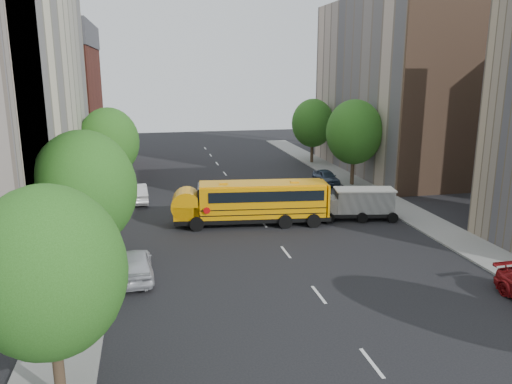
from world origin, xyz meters
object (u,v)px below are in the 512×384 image
object	(u,v)px
street_tree_4	(354,132)
street_tree_5	(313,123)
school_bus	(251,201)
street_tree_1	(85,189)
parked_car_0	(135,264)
street_tree_2	(109,142)
parked_car_1	(136,193)
street_tree_0	(48,273)
safari_truck	(358,203)
parked_car_4	(326,177)

from	to	relation	value
street_tree_4	street_tree_5	distance (m)	12.01
school_bus	street_tree_5	bearing A→B (deg)	68.14
street_tree_1	parked_car_0	distance (m)	4.72
street_tree_2	street_tree_4	size ratio (longest dim) A/B	0.95
street_tree_2	school_bus	size ratio (longest dim) A/B	0.69
street_tree_1	street_tree_4	size ratio (longest dim) A/B	0.98
street_tree_1	street_tree_2	size ratio (longest dim) A/B	1.03
street_tree_4	street_tree_5	world-z (taller)	street_tree_4
parked_car_1	street_tree_0	bearing A→B (deg)	81.65
school_bus	safari_truck	size ratio (longest dim) A/B	1.98
street_tree_2	street_tree_5	distance (m)	25.06
street_tree_2	safari_truck	bearing A→B (deg)	-30.11
school_bus	parked_car_0	distance (m)	11.31
street_tree_2	street_tree_4	distance (m)	22.00
street_tree_1	parked_car_0	size ratio (longest dim) A/B	1.73
street_tree_4	school_bus	world-z (taller)	street_tree_4
parked_car_4	street_tree_5	bearing A→B (deg)	76.09
street_tree_4	school_bus	bearing A→B (deg)	-140.04
street_tree_1	safari_truck	world-z (taller)	street_tree_1
parked_car_1	parked_car_4	bearing A→B (deg)	-174.06
street_tree_0	street_tree_2	world-z (taller)	street_tree_2
street_tree_4	street_tree_5	bearing A→B (deg)	90.00
street_tree_2	parked_car_0	world-z (taller)	street_tree_2
school_bus	parked_car_1	size ratio (longest dim) A/B	2.35
school_bus	safari_truck	xyz separation A→B (m)	(7.94, -0.47, -0.51)
street_tree_0	street_tree_4	size ratio (longest dim) A/B	0.91
street_tree_2	school_bus	bearing A→B (deg)	-44.70
street_tree_1	street_tree_2	distance (m)	18.00
street_tree_2	parked_car_4	bearing A→B (deg)	3.20
school_bus	parked_car_0	xyz separation A→B (m)	(-7.89, -8.05, -0.94)
street_tree_2	school_bus	xyz separation A→B (m)	(10.09, -9.98, -3.10)
school_bus	parked_car_4	size ratio (longest dim) A/B	2.79
street_tree_5	parked_car_1	distance (m)	24.68
street_tree_5	parked_car_4	distance (m)	11.82
safari_truck	parked_car_4	xyz separation A→B (m)	(1.77, 11.56, -0.53)
street_tree_4	street_tree_0	bearing A→B (deg)	-128.16
street_tree_0	parked_car_4	bearing A→B (deg)	55.77
parked_car_0	street_tree_5	bearing A→B (deg)	-125.83
street_tree_1	school_bus	xyz separation A→B (m)	(10.09, 8.02, -3.23)
street_tree_4	safari_truck	world-z (taller)	street_tree_4
street_tree_1	street_tree_2	bearing A→B (deg)	90.00
street_tree_1	parked_car_0	xyz separation A→B (m)	(2.20, -0.03, -4.17)
street_tree_2	parked_car_4	xyz separation A→B (m)	(19.80, 1.11, -4.15)
street_tree_0	street_tree_1	distance (m)	10.00
street_tree_4	parked_car_0	size ratio (longest dim) A/B	1.77
street_tree_0	parked_car_0	size ratio (longest dim) A/B	1.62
street_tree_2	street_tree_5	size ratio (longest dim) A/B	1.03
school_bus	parked_car_4	distance (m)	14.78
safari_truck	parked_car_0	xyz separation A→B (m)	(-15.83, -7.57, -0.43)
street_tree_0	street_tree_1	xyz separation A→B (m)	(0.00, 10.00, 0.31)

